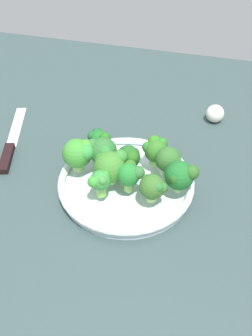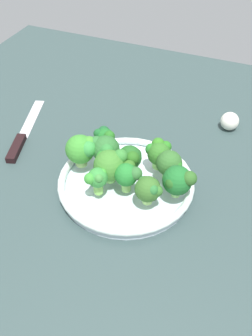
# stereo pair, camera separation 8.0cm
# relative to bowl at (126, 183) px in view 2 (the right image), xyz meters

# --- Properties ---
(ground_plane) EXTENTS (1.30, 1.30, 0.03)m
(ground_plane) POSITION_rel_bowl_xyz_m (0.02, 0.04, -0.03)
(ground_plane) COLOR #334746
(bowl) EXTENTS (0.29, 0.29, 0.03)m
(bowl) POSITION_rel_bowl_xyz_m (0.00, 0.00, 0.00)
(bowl) COLOR silver
(bowl) RESTS_ON ground_plane
(broccoli_floret_0) EXTENTS (0.05, 0.06, 0.06)m
(broccoli_floret_0) POSITION_rel_bowl_xyz_m (-0.05, -0.07, 0.05)
(broccoli_floret_0) COLOR #9BD169
(broccoli_floret_0) RESTS_ON bowl
(broccoli_floret_1) EXTENTS (0.05, 0.04, 0.06)m
(broccoli_floret_1) POSITION_rel_bowl_xyz_m (-0.06, 0.04, 0.05)
(broccoli_floret_1) COLOR #78BF4C
(broccoli_floret_1) RESTS_ON bowl
(broccoli_floret_2) EXTENTS (0.06, 0.07, 0.07)m
(broccoli_floret_2) POSITION_rel_bowl_xyz_m (-0.01, -0.11, 0.06)
(broccoli_floret_2) COLOR #8FCD70
(broccoli_floret_2) RESTS_ON bowl
(broccoli_floret_3) EXTENTS (0.06, 0.07, 0.08)m
(broccoli_floret_3) POSITION_rel_bowl_xyz_m (0.00, 0.10, 0.06)
(broccoli_floret_3) COLOR #86B15B
(broccoli_floret_3) RESTS_ON bowl
(broccoli_floret_4) EXTENTS (0.05, 0.06, 0.07)m
(broccoli_floret_4) POSITION_rel_bowl_xyz_m (0.04, -0.08, 0.05)
(broccoli_floret_4) COLOR #97CF71
(broccoli_floret_4) RESTS_ON bowl
(broccoli_floret_5) EXTENTS (0.07, 0.07, 0.07)m
(broccoli_floret_5) POSITION_rel_bowl_xyz_m (-0.01, 0.03, 0.06)
(broccoli_floret_5) COLOR #85CA66
(broccoli_floret_5) RESTS_ON bowl
(broccoli_floret_6) EXTENTS (0.06, 0.06, 0.06)m
(broccoli_floret_6) POSITION_rel_bowl_xyz_m (0.06, -0.05, 0.05)
(broccoli_floret_6) COLOR #93D062
(broccoli_floret_6) RESTS_ON bowl
(broccoli_floret_7) EXTENTS (0.07, 0.07, 0.08)m
(broccoli_floret_7) POSITION_rel_bowl_xyz_m (0.02, 0.06, 0.06)
(broccoli_floret_7) COLOR #78BA5F
(broccoli_floret_7) RESTS_ON bowl
(broccoli_floret_8) EXTENTS (0.05, 0.05, 0.06)m
(broccoli_floret_8) POSITION_rel_bowl_xyz_m (0.07, 0.08, 0.05)
(broccoli_floret_8) COLOR #7EBD5E
(broccoli_floret_8) RESTS_ON bowl
(broccoli_floret_9) EXTENTS (0.05, 0.06, 0.07)m
(broccoli_floret_9) POSITION_rel_bowl_xyz_m (-0.03, -0.02, 0.06)
(broccoli_floret_9) COLOR #81BC58
(broccoli_floret_9) RESTS_ON bowl
(broccoli_floret_10) EXTENTS (0.05, 0.05, 0.07)m
(broccoli_floret_10) POSITION_rel_bowl_xyz_m (0.02, -0.00, 0.05)
(broccoli_floret_10) COLOR #8EC969
(broccoli_floret_10) RESTS_ON bowl
(knife) EXTENTS (0.26, 0.10, 0.01)m
(knife) POSITION_rel_bowl_xyz_m (0.06, 0.31, -0.01)
(knife) COLOR silver
(knife) RESTS_ON ground_plane
(garlic_bulb) EXTENTS (0.05, 0.05, 0.05)m
(garlic_bulb) POSITION_rel_bowl_xyz_m (0.30, -0.16, 0.01)
(garlic_bulb) COLOR white
(garlic_bulb) RESTS_ON ground_plane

